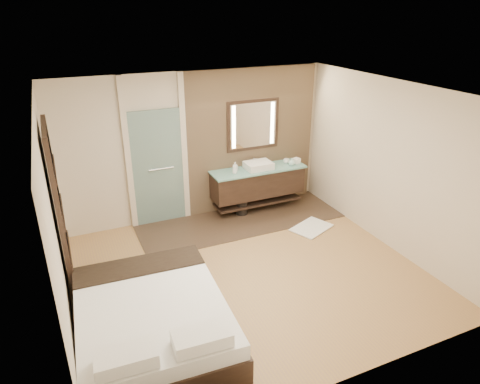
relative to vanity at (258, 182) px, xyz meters
name	(u,v)px	position (x,y,z in m)	size (l,w,h in m)	color
floor	(248,273)	(-1.10, -1.92, -0.58)	(5.00, 5.00, 0.00)	#B0874A
tile_strip	(241,220)	(-0.50, -0.32, -0.57)	(3.80, 1.30, 0.01)	#3D2F21
stone_wall	(252,140)	(0.00, 0.29, 0.77)	(2.60, 0.08, 2.70)	tan
vanity	(258,182)	(0.00, 0.00, 0.00)	(1.85, 0.55, 0.88)	black
mirror_unit	(253,125)	(0.00, 0.24, 1.07)	(1.06, 0.04, 0.96)	black
frosted_door	(157,163)	(-1.85, 0.28, 0.56)	(1.10, 0.12, 2.70)	#A5D1C9
shoji_partition	(60,214)	(-3.53, -1.32, 0.63)	(0.06, 1.20, 2.40)	black
bed	(153,325)	(-2.75, -2.86, -0.25)	(1.77, 2.16, 0.80)	black
bath_mat	(311,228)	(0.55, -1.12, -0.56)	(0.72, 0.50, 0.02)	white
waste_bin	(242,207)	(-0.37, -0.07, -0.44)	(0.23, 0.23, 0.28)	black
tissue_box	(296,161)	(0.82, -0.04, 0.33)	(0.12, 0.12, 0.10)	white
soap_bottle_a	(235,168)	(-0.51, -0.07, 0.39)	(0.08, 0.08, 0.20)	white
soap_bottle_b	(235,167)	(-0.45, 0.04, 0.37)	(0.08, 0.08, 0.17)	#B2B2B2
soap_bottle_c	(292,162)	(0.67, -0.12, 0.36)	(0.12, 0.12, 0.15)	silver
cup	(286,161)	(0.63, 0.02, 0.33)	(0.12, 0.12, 0.09)	white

